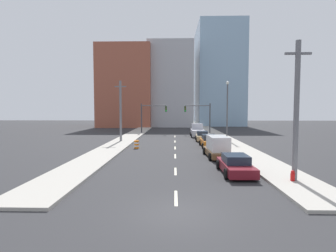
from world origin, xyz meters
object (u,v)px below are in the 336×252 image
(pickup_truck_silver, at_px, (197,131))
(traffic_barrel, at_px, (137,144))
(utility_pole_right_near, at_px, (296,111))
(traffic_signal_right, at_px, (202,114))
(fire_hydrant, at_px, (293,177))
(street_lamp, at_px, (227,107))
(sedan_tan, at_px, (202,136))
(box_truck_brown, at_px, (218,147))
(utility_pole_left_mid, at_px, (121,111))
(sedan_maroon, at_px, (236,165))
(traffic_signal_left, at_px, (149,114))
(sedan_orange, at_px, (209,141))

(pickup_truck_silver, bearing_deg, traffic_barrel, -120.31)
(utility_pole_right_near, relative_size, pickup_truck_silver, 1.57)
(traffic_signal_right, height_order, fire_hydrant, traffic_signal_right)
(street_lamp, xyz_separation_m, sedan_tan, (-3.54, 0.46, -4.36))
(box_truck_brown, xyz_separation_m, sedan_tan, (-0.05, 13.49, -0.32))
(traffic_barrel, height_order, box_truck_brown, box_truck_brown)
(utility_pole_left_mid, relative_size, box_truck_brown, 1.59)
(traffic_signal_right, xyz_separation_m, sedan_maroon, (-0.85, -31.18, -3.16))
(street_lamp, bearing_deg, sedan_tan, 172.54)
(fire_hydrant, bearing_deg, street_lamp, 89.18)
(traffic_signal_left, height_order, pickup_truck_silver, traffic_signal_left)
(fire_hydrant, distance_m, sedan_tan, 22.68)
(utility_pole_left_mid, bearing_deg, fire_hydrant, -53.98)
(sedan_orange, bearing_deg, street_lamp, 59.12)
(traffic_barrel, height_order, sedan_orange, sedan_orange)
(sedan_tan, bearing_deg, fire_hydrant, -79.24)
(sedan_maroon, distance_m, box_truck_brown, 6.53)
(traffic_signal_left, xyz_separation_m, sedan_orange, (9.09, -17.51, -3.12))
(fire_hydrant, distance_m, pickup_truck_silver, 28.98)
(traffic_barrel, bearing_deg, traffic_signal_right, 62.93)
(utility_pole_left_mid, height_order, box_truck_brown, utility_pole_left_mid)
(traffic_signal_right, relative_size, sedan_tan, 1.31)
(traffic_signal_right, height_order, utility_pole_left_mid, utility_pole_left_mid)
(utility_pole_right_near, height_order, fire_hydrant, utility_pole_right_near)
(utility_pole_left_mid, height_order, fire_hydrant, utility_pole_left_mid)
(traffic_barrel, bearing_deg, sedan_tan, 42.42)
(traffic_barrel, relative_size, pickup_truck_silver, 0.17)
(utility_pole_right_near, height_order, traffic_barrel, utility_pole_right_near)
(utility_pole_right_near, bearing_deg, sedan_tan, 98.78)
(fire_hydrant, xyz_separation_m, sedan_orange, (-3.04, 16.11, 0.27))
(sedan_orange, bearing_deg, traffic_signal_right, 85.82)
(fire_hydrant, relative_size, box_truck_brown, 0.15)
(fire_hydrant, distance_m, box_truck_brown, 9.52)
(utility_pole_right_near, distance_m, sedan_maroon, 5.49)
(utility_pole_right_near, height_order, sedan_maroon, utility_pole_right_near)
(traffic_barrel, xyz_separation_m, street_lamp, (12.16, 7.41, 4.54))
(traffic_signal_right, distance_m, pickup_truck_silver, 5.80)
(street_lamp, bearing_deg, box_truck_brown, -104.98)
(utility_pole_right_near, xyz_separation_m, sedan_maroon, (-3.17, 2.21, -3.89))
(utility_pole_left_mid, distance_m, street_lamp, 15.33)
(traffic_signal_right, height_order, sedan_orange, traffic_signal_right)
(fire_hydrant, height_order, sedan_orange, sedan_orange)
(traffic_signal_left, height_order, sedan_tan, traffic_signal_left)
(pickup_truck_silver, bearing_deg, box_truck_brown, -88.93)
(sedan_maroon, relative_size, sedan_orange, 1.03)
(utility_pole_right_near, bearing_deg, sedan_maroon, 145.09)
(sedan_maroon, distance_m, sedan_orange, 13.67)
(pickup_truck_silver, bearing_deg, sedan_orange, -88.00)
(sedan_tan, bearing_deg, traffic_barrel, -134.99)
(traffic_signal_right, distance_m, box_truck_brown, 24.85)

